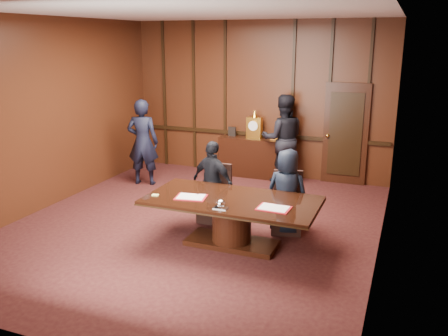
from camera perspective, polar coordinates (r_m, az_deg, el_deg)
name	(u,v)px	position (r m, az deg, el deg)	size (l,w,h in m)	color
room	(200,125)	(7.80, -2.94, 5.16)	(7.00, 7.04, 3.50)	black
sideboard	(254,156)	(10.93, 3.63, 1.48)	(1.60, 0.45, 1.54)	black
conference_table	(232,214)	(7.26, 0.94, -5.57)	(2.62, 1.32, 0.76)	black
folder_left	(191,197)	(7.23, -3.99, -3.50)	(0.51, 0.41, 0.02)	#AA0F18
folder_right	(274,208)	(6.79, 6.02, -4.82)	(0.47, 0.35, 0.02)	#AA0F18
inkstand	(221,205)	(6.76, -0.40, -4.42)	(0.20, 0.14, 0.12)	white
notepad	(155,195)	(7.39, -8.26, -3.23)	(0.10, 0.07, 0.01)	#E4DC6F
chair_left	(215,204)	(8.32, -1.12, -4.37)	(0.49, 0.49, 0.99)	black
chair_right	(287,214)	(7.94, 7.57, -5.50)	(0.57, 0.57, 0.99)	black
signatory_left	(213,182)	(8.12, -1.35, -1.73)	(0.84, 0.35, 1.43)	black
signatory_right	(287,192)	(7.73, 7.57, -2.84)	(0.69, 0.45, 1.41)	black
witness_left	(143,142)	(10.38, -9.74, 3.08)	(0.68, 0.45, 1.87)	black
witness_right	(283,139)	(10.48, 7.09, 3.52)	(0.94, 0.74, 1.94)	black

